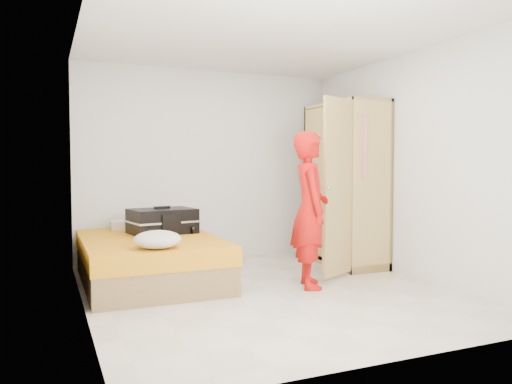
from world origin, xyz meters
name	(u,v)px	position (x,y,z in m)	size (l,w,h in m)	color
room	(269,165)	(0.00, 0.00, 1.30)	(4.00, 4.02, 2.60)	beige
bed	(150,259)	(-1.05, 0.90, 0.25)	(1.42, 2.02, 0.50)	#987345
wardrobe	(345,188)	(1.45, 0.84, 1.00)	(1.11, 1.45, 2.10)	tan
person	(310,210)	(0.48, 0.01, 0.83)	(0.60, 0.40, 1.65)	red
suitcase	(162,221)	(-0.84, 1.18, 0.64)	(0.82, 0.66, 0.32)	black
round_cushion	(158,239)	(-1.12, 0.12, 0.59)	(0.45, 0.45, 0.17)	beige
pillow	(134,224)	(-1.07, 1.75, 0.55)	(0.58, 0.29, 0.10)	beige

